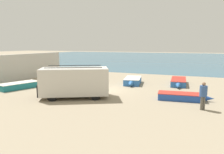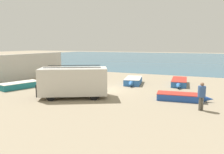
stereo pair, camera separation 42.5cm
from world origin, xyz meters
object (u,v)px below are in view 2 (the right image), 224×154
Objects in this scene: fisherman_1 at (89,78)px; fishing_rowboat_1 at (181,97)px; parked_van at (73,81)px; fishing_rowboat_3 at (21,85)px; fishing_rowboat_2 at (93,75)px; fishing_rowboat_4 at (133,81)px; fishing_rowboat_0 at (179,82)px; fisherman_0 at (202,94)px.

fishing_rowboat_1 is at bearing -179.79° from fisherman_1.
parked_van is 1.28× the size of fishing_rowboat_3.
fishing_rowboat_2 reaches higher than fishing_rowboat_1.
fishing_rowboat_1 is (7.73, 2.31, -1.00)m from parked_van.
fisherman_1 is (-8.42, 1.38, 0.73)m from fishing_rowboat_1.
fishing_rowboat_4 is at bearing -117.50° from fishing_rowboat_2.
fishing_rowboat_0 is at bearing -137.91° from fisherman_1.
fisherman_1 is (2.65, -5.72, 0.66)m from fishing_rowboat_2.
fishing_rowboat_2 is (-11.07, 7.10, 0.07)m from fishing_rowboat_1.
fishing_rowboat_1 is 2.41× the size of fisherman_1.
fishing_rowboat_0 is at bearing -156.62° from parked_van.
fishing_rowboat_3 is at bearing 178.51° from fishing_rowboat_1.
fisherman_1 is (-9.77, 3.46, -0.06)m from fisherman_0.
fishing_rowboat_0 is 9.05m from fisherman_1.
parked_van is at bearing 110.10° from fisherman_1.
fisherman_1 is at bearing -51.54° from fishing_rowboat_4.
fishing_rowboat_3 is at bearing -37.93° from parked_van.
fishing_rowboat_1 is at bearing 36.37° from fishing_rowboat_4.
fishing_rowboat_1 is 0.92× the size of fishing_rowboat_3.
fishing_rowboat_4 is (-4.44, -1.26, 0.03)m from fishing_rowboat_0.
fishing_rowboat_1 is 14.31m from fishing_rowboat_3.
fisherman_0 is (9.08, 0.23, -0.21)m from parked_van.
fisherman_1 is at bearing 164.71° from fishing_rowboat_1.
fishing_rowboat_3 is (-3.20, -8.22, -0.04)m from fishing_rowboat_2.
parked_van is 1.38× the size of fishing_rowboat_1.
fishing_rowboat_2 is at bearing -98.90° from fishing_rowboat_0.
fishing_rowboat_2 is 3.46× the size of fisherman_1.
parked_van is 6.72m from fishing_rowboat_3.
parked_van is at bearing 47.20° from fisherman_0.
fishing_rowboat_2 is at bearing -3.19° from fishing_rowboat_3.
fisherman_1 is at bearing -61.51° from fishing_rowboat_0.
fishing_rowboat_2 reaches higher than fishing_rowboat_0.
fishing_rowboat_1 is at bearing -130.11° from fishing_rowboat_2.
fishing_rowboat_4 is at bearing -136.43° from parked_van.
parked_van reaches higher than fishing_rowboat_0.
fishing_rowboat_4 is (5.82, -2.13, -0.01)m from fishing_rowboat_2.
fishing_rowboat_0 is at bearing -102.25° from fishing_rowboat_2.
fishing_rowboat_3 is at bearing 42.24° from fisherman_0.
fisherman_0 reaches higher than fishing_rowboat_0.
fishing_rowboat_1 is at bearing 3.35° from fishing_rowboat_0.
fishing_rowboat_0 is at bearing -43.27° from fishing_rowboat_3.
fisherman_1 reaches higher than fishing_rowboat_3.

